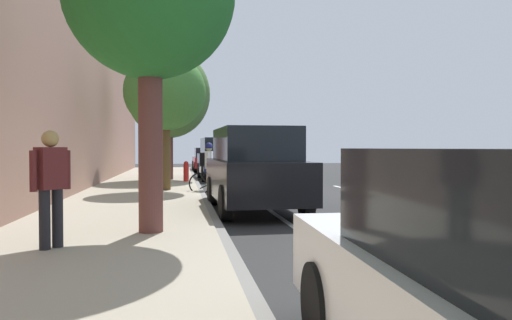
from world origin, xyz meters
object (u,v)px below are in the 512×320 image
bicycle_at_curb (216,183)px  cyclist_with_backpack (208,162)px  street_tree_mid_block (165,93)px  pedestrian_on_phone (51,182)px  parked_suv_dark_blue_second (220,158)px  fire_hydrant (186,171)px  parked_suv_black_mid (254,169)px  street_tree_near_cyclist (169,94)px  parked_sedan_red_nearest (207,160)px

bicycle_at_curb → cyclist_with_backpack: cyclist_with_backpack is taller
street_tree_mid_block → pedestrian_on_phone: size_ratio=2.77×
parked_suv_dark_blue_second → fire_hydrant: (1.65, 2.88, -0.47)m
parked_suv_black_mid → street_tree_near_cyclist: street_tree_near_cyclist is taller
bicycle_at_curb → fire_hydrant: (0.89, -4.78, 0.17)m
parked_suv_black_mid → street_tree_near_cyclist: size_ratio=0.83×
pedestrian_on_phone → parked_suv_dark_blue_second: bearing=-102.5°
bicycle_at_curb → cyclist_with_backpack: (0.22, -0.46, 0.65)m
cyclist_with_backpack → fire_hydrant: bearing=-81.2°
parked_suv_black_mid → street_tree_mid_block: (2.24, -4.97, 2.32)m
parked_suv_dark_blue_second → fire_hydrant: size_ratio=5.65×
parked_sedan_red_nearest → street_tree_mid_block: (2.22, 15.14, 2.59)m
street_tree_mid_block → fire_hydrant: street_tree_mid_block is taller
bicycle_at_curb → street_tree_near_cyclist: street_tree_near_cyclist is taller
parked_suv_black_mid → fire_hydrant: 9.29m
parked_suv_black_mid → street_tree_mid_block: street_tree_mid_block is taller
pedestrian_on_phone → fire_hydrant: 13.82m
pedestrian_on_phone → fire_hydrant: pedestrian_on_phone is taller
bicycle_at_curb → parked_sedan_red_nearest: bearing=-92.1°
street_tree_near_cyclist → bicycle_at_curb: bearing=105.0°
bicycle_at_curb → street_tree_mid_block: size_ratio=0.39×
parked_sedan_red_nearest → parked_suv_dark_blue_second: parked_suv_dark_blue_second is taller
fire_hydrant → parked_suv_dark_blue_second: bearing=-119.8°
street_tree_near_cyclist → fire_hydrant: (-0.74, 1.29, -3.33)m
parked_sedan_red_nearest → pedestrian_on_phone: (3.51, 24.61, 0.30)m
parked_sedan_red_nearest → parked_suv_black_mid: parked_suv_black_mid is taller
cyclist_with_backpack → fire_hydrant: 4.40m
parked_sedan_red_nearest → pedestrian_on_phone: pedestrian_on_phone is taller
bicycle_at_curb → street_tree_near_cyclist: 7.20m
parked_sedan_red_nearest → street_tree_near_cyclist: size_ratio=0.77×
parked_suv_dark_blue_second → bicycle_at_curb: parked_suv_dark_blue_second is taller
parked_suv_dark_blue_second → street_tree_near_cyclist: bearing=33.6°
parked_suv_dark_blue_second → street_tree_mid_block: (2.38, 7.06, 2.32)m
parked_suv_black_mid → fire_hydrant: bearing=-80.7°
parked_sedan_red_nearest → cyclist_with_backpack: bearing=86.9°
street_tree_near_cyclist → street_tree_mid_block: bearing=90.0°
bicycle_at_curb → pedestrian_on_phone: bearing=71.8°
parked_suv_black_mid → cyclist_with_backpack: 4.90m
parked_suv_black_mid → street_tree_near_cyclist: (2.24, -10.45, 2.86)m
cyclist_with_backpack → pedestrian_on_phone: pedestrian_on_phone is taller
street_tree_mid_block → parked_suv_black_mid: bearing=114.2°
street_tree_near_cyclist → pedestrian_on_phone: size_ratio=3.50×
parked_sedan_red_nearest → pedestrian_on_phone: size_ratio=2.70×
parked_suv_black_mid → bicycle_at_curb: 4.46m
parked_sedan_red_nearest → street_tree_mid_block: size_ratio=0.98×
parked_suv_black_mid → parked_sedan_red_nearest: bearing=-90.0°
parked_suv_black_mid → fire_hydrant: (1.50, -9.15, -0.47)m
pedestrian_on_phone → fire_hydrant: (-2.02, -13.66, -0.50)m
parked_sedan_red_nearest → fire_hydrant: size_ratio=5.26×
fire_hydrant → bicycle_at_curb: bearing=100.6°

